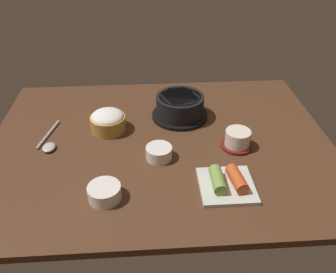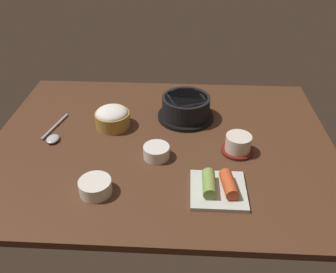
{
  "view_description": "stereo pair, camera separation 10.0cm",
  "coord_description": "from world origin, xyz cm",
  "px_view_note": "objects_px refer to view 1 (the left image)",
  "views": [
    {
      "loc": [
        -3.55,
        -83.82,
        61.88
      ],
      "look_at": [
        2.0,
        -2.0,
        5.0
      ],
      "focal_mm": 37.45,
      "sensor_mm": 36.0,
      "label": 1
    },
    {
      "loc": [
        6.42,
        -83.88,
        61.88
      ],
      "look_at": [
        2.0,
        -2.0,
        5.0
      ],
      "focal_mm": 37.45,
      "sensor_mm": 36.0,
      "label": 2
    }
  ],
  "objects_px": {
    "spoon": "(49,143)",
    "banchan_cup_center": "(159,152)",
    "stone_pot": "(180,107)",
    "rice_bowl": "(108,121)",
    "side_bowl_near": "(104,192)",
    "kimchi_plate": "(227,183)",
    "tea_cup_with_saucer": "(237,139)"
  },
  "relations": [
    {
      "from": "banchan_cup_center",
      "to": "spoon",
      "type": "height_order",
      "value": "banchan_cup_center"
    },
    {
      "from": "tea_cup_with_saucer",
      "to": "side_bowl_near",
      "type": "height_order",
      "value": "tea_cup_with_saucer"
    },
    {
      "from": "tea_cup_with_saucer",
      "to": "rice_bowl",
      "type": "bearing_deg",
      "value": 163.17
    },
    {
      "from": "banchan_cup_center",
      "to": "spoon",
      "type": "bearing_deg",
      "value": 165.45
    },
    {
      "from": "stone_pot",
      "to": "side_bowl_near",
      "type": "height_order",
      "value": "stone_pot"
    },
    {
      "from": "stone_pot",
      "to": "spoon",
      "type": "height_order",
      "value": "stone_pot"
    },
    {
      "from": "stone_pot",
      "to": "rice_bowl",
      "type": "bearing_deg",
      "value": -164.43
    },
    {
      "from": "stone_pot",
      "to": "banchan_cup_center",
      "type": "bearing_deg",
      "value": -110.04
    },
    {
      "from": "stone_pot",
      "to": "side_bowl_near",
      "type": "xyz_separation_m",
      "value": [
        -0.21,
        -0.36,
        -0.02
      ]
    },
    {
      "from": "tea_cup_with_saucer",
      "to": "spoon",
      "type": "distance_m",
      "value": 0.54
    },
    {
      "from": "side_bowl_near",
      "to": "rice_bowl",
      "type": "bearing_deg",
      "value": 92.37
    },
    {
      "from": "tea_cup_with_saucer",
      "to": "banchan_cup_center",
      "type": "distance_m",
      "value": 0.23
    },
    {
      "from": "tea_cup_with_saucer",
      "to": "stone_pot",
      "type": "bearing_deg",
      "value": 130.03
    },
    {
      "from": "rice_bowl",
      "to": "banchan_cup_center",
      "type": "bearing_deg",
      "value": -45.31
    },
    {
      "from": "rice_bowl",
      "to": "spoon",
      "type": "height_order",
      "value": "rice_bowl"
    },
    {
      "from": "tea_cup_with_saucer",
      "to": "kimchi_plate",
      "type": "distance_m",
      "value": 0.18
    },
    {
      "from": "tea_cup_with_saucer",
      "to": "spoon",
      "type": "height_order",
      "value": "tea_cup_with_saucer"
    },
    {
      "from": "banchan_cup_center",
      "to": "side_bowl_near",
      "type": "height_order",
      "value": "same"
    },
    {
      "from": "stone_pot",
      "to": "banchan_cup_center",
      "type": "height_order",
      "value": "stone_pot"
    },
    {
      "from": "rice_bowl",
      "to": "banchan_cup_center",
      "type": "distance_m",
      "value": 0.21
    },
    {
      "from": "spoon",
      "to": "tea_cup_with_saucer",
      "type": "bearing_deg",
      "value": -4.77
    },
    {
      "from": "stone_pot",
      "to": "rice_bowl",
      "type": "xyz_separation_m",
      "value": [
        -0.23,
        -0.06,
        -0.0
      ]
    },
    {
      "from": "side_bowl_near",
      "to": "spoon",
      "type": "distance_m",
      "value": 0.29
    },
    {
      "from": "stone_pot",
      "to": "spoon",
      "type": "bearing_deg",
      "value": -161.63
    },
    {
      "from": "stone_pot",
      "to": "spoon",
      "type": "relative_size",
      "value": 1.08
    },
    {
      "from": "stone_pot",
      "to": "kimchi_plate",
      "type": "bearing_deg",
      "value": -76.24
    },
    {
      "from": "banchan_cup_center",
      "to": "tea_cup_with_saucer",
      "type": "bearing_deg",
      "value": 9.28
    },
    {
      "from": "tea_cup_with_saucer",
      "to": "spoon",
      "type": "relative_size",
      "value": 0.54
    },
    {
      "from": "kimchi_plate",
      "to": "spoon",
      "type": "distance_m",
      "value": 0.52
    },
    {
      "from": "spoon",
      "to": "banchan_cup_center",
      "type": "bearing_deg",
      "value": -14.55
    },
    {
      "from": "stone_pot",
      "to": "side_bowl_near",
      "type": "distance_m",
      "value": 0.42
    },
    {
      "from": "tea_cup_with_saucer",
      "to": "banchan_cup_center",
      "type": "height_order",
      "value": "tea_cup_with_saucer"
    }
  ]
}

